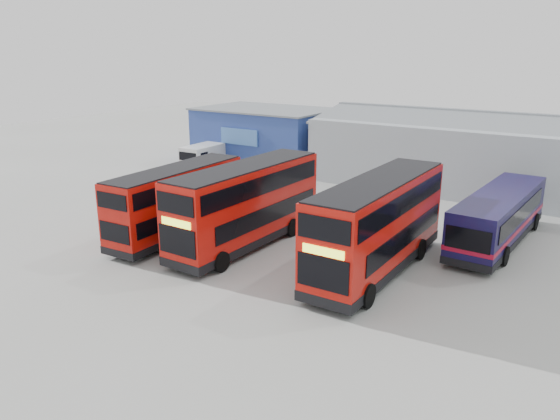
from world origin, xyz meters
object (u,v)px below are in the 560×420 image
at_px(maintenance_shed, 519,157).
at_px(panel_van, 207,156).
at_px(double_decker_left, 177,203).
at_px(double_decker_right, 378,227).
at_px(single_decker_blue, 498,219).
at_px(office_block, 266,135).
at_px(double_decker_centre, 246,206).

xyz_separation_m(maintenance_shed, panel_van, (-24.64, -7.49, -1.34)).
bearing_deg(double_decker_left, double_decker_right, -175.77).
height_order(double_decker_right, single_decker_blue, double_decker_right).
bearing_deg(double_decker_left, single_decker_blue, -153.53).
relative_size(double_decker_left, panel_van, 1.84).
relative_size(double_decker_left, single_decker_blue, 0.88).
relative_size(office_block, maintenance_shed, 0.40).
height_order(maintenance_shed, double_decker_left, maintenance_shed).
height_order(maintenance_shed, double_decker_centre, maintenance_shed).
xyz_separation_m(office_block, double_decker_right, (19.60, -18.73, -0.27)).
bearing_deg(maintenance_shed, double_decker_left, -122.38).
relative_size(office_block, panel_van, 2.33).
height_order(office_block, double_decker_left, office_block).
height_order(maintenance_shed, panel_van, maintenance_shed).
height_order(double_decker_left, double_decker_centre, double_decker_centre).
bearing_deg(double_decker_right, double_decker_centre, -176.56).
relative_size(office_block, double_decker_centre, 1.14).
distance_m(maintenance_shed, double_decker_right, 20.88).
xyz_separation_m(double_decker_centre, double_decker_right, (7.48, 0.51, 0.05)).
bearing_deg(double_decker_centre, panel_van, 137.63).
bearing_deg(single_decker_blue, panel_van, -10.21).
bearing_deg(double_decker_right, double_decker_left, -173.29).
xyz_separation_m(maintenance_shed, single_decker_blue, (1.60, -13.37, -1.13)).
xyz_separation_m(office_block, double_decker_left, (7.91, -20.21, -0.56)).
xyz_separation_m(maintenance_shed, double_decker_right, (-2.40, -20.74, -0.29)).
height_order(double_decker_left, single_decker_blue, double_decker_left).
distance_m(maintenance_shed, double_decker_left, 26.31).
height_order(double_decker_left, panel_van, double_decker_left).
relative_size(double_decker_centre, single_decker_blue, 0.98).
bearing_deg(office_block, double_decker_left, -68.62).
bearing_deg(single_decker_blue, double_decker_left, 31.82).
bearing_deg(double_decker_centre, maintenance_shed, 65.69).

